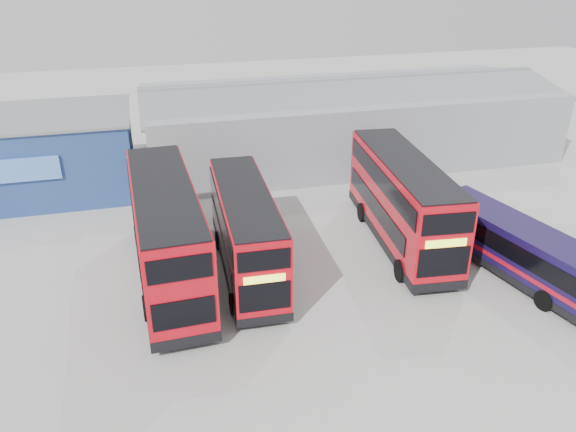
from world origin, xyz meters
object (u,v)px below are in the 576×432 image
at_px(office_block, 35,154).
at_px(maintenance_shed, 347,121).
at_px(double_decker_left, 167,235).
at_px(double_decker_centre, 246,233).
at_px(single_decker_blue, 517,250).
at_px(double_decker_right, 402,202).

bearing_deg(office_block, maintenance_shed, 5.21).
relative_size(office_block, maintenance_shed, 0.40).
bearing_deg(double_decker_left, double_decker_centre, 176.77).
height_order(maintenance_shed, double_decker_left, maintenance_shed).
distance_m(double_decker_left, single_decker_blue, 16.78).
relative_size(double_decker_left, single_decker_blue, 1.15).
relative_size(double_decker_centre, single_decker_blue, 1.00).
relative_size(office_block, double_decker_left, 1.05).
xyz_separation_m(office_block, maintenance_shed, (22.00, 2.01, 0.02)).
distance_m(double_decker_right, single_decker_blue, 6.16).
bearing_deg(maintenance_shed, double_decker_centre, -124.99).
bearing_deg(double_decker_centre, office_block, 132.05).
bearing_deg(double_decker_right, office_block, 153.30).
bearing_deg(office_block, double_decker_left, -60.68).
distance_m(office_block, double_decker_left, 15.29).
xyz_separation_m(maintenance_shed, double_decker_centre, (-10.79, -15.42, -0.48)).
relative_size(double_decker_right, single_decker_blue, 1.11).
bearing_deg(single_decker_blue, double_decker_left, -24.77).
bearing_deg(double_decker_right, single_decker_blue, -43.37).
xyz_separation_m(maintenance_shed, single_decker_blue, (1.82, -19.06, -1.26)).
bearing_deg(double_decker_left, maintenance_shed, -135.50).
bearing_deg(double_decker_right, maintenance_shed, 86.93).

